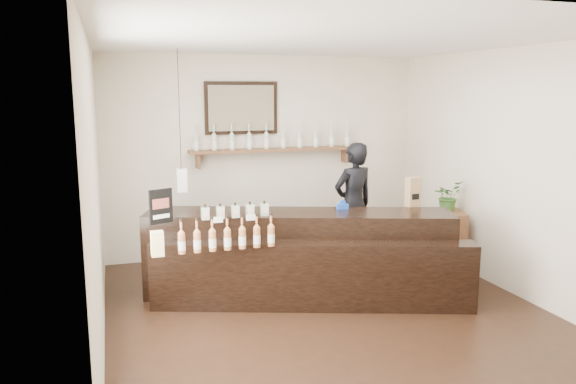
# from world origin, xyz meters

# --- Properties ---
(ground) EXTENTS (5.00, 5.00, 0.00)m
(ground) POSITION_xyz_m (0.00, 0.00, 0.00)
(ground) COLOR black
(ground) RESTS_ON ground
(room_shell) EXTENTS (5.00, 5.00, 5.00)m
(room_shell) POSITION_xyz_m (0.00, 0.00, 1.70)
(room_shell) COLOR beige
(room_shell) RESTS_ON ground
(back_wall_decor) EXTENTS (2.66, 0.96, 1.69)m
(back_wall_decor) POSITION_xyz_m (-0.16, 2.37, 1.76)
(back_wall_decor) COLOR brown
(back_wall_decor) RESTS_ON ground
(counter) EXTENTS (3.47, 2.02, 1.13)m
(counter) POSITION_xyz_m (-0.12, 0.57, 0.45)
(counter) COLOR black
(counter) RESTS_ON ground
(promo_sign) EXTENTS (0.24, 0.12, 0.36)m
(promo_sign) POSITION_xyz_m (-1.64, 0.60, 1.15)
(promo_sign) COLOR black
(promo_sign) RESTS_ON counter
(paper_bag) EXTENTS (0.17, 0.13, 0.35)m
(paper_bag) POSITION_xyz_m (1.28, 0.60, 1.14)
(paper_bag) COLOR #A57E4F
(paper_bag) RESTS_ON counter
(tape_dispenser) EXTENTS (0.14, 0.06, 0.11)m
(tape_dispenser) POSITION_xyz_m (0.42, 0.69, 1.01)
(tape_dispenser) COLOR #1845AD
(tape_dispenser) RESTS_ON counter
(side_cabinet) EXTENTS (0.52, 0.62, 0.78)m
(side_cabinet) POSITION_xyz_m (2.00, 0.96, 0.39)
(side_cabinet) COLOR brown
(side_cabinet) RESTS_ON ground
(potted_plant) EXTENTS (0.45, 0.43, 0.40)m
(potted_plant) POSITION_xyz_m (2.00, 0.96, 0.98)
(potted_plant) COLOR #346026
(potted_plant) RESTS_ON side_cabinet
(shopkeeper) EXTENTS (0.76, 0.59, 1.87)m
(shopkeeper) POSITION_xyz_m (0.95, 1.55, 0.93)
(shopkeeper) COLOR black
(shopkeeper) RESTS_ON ground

